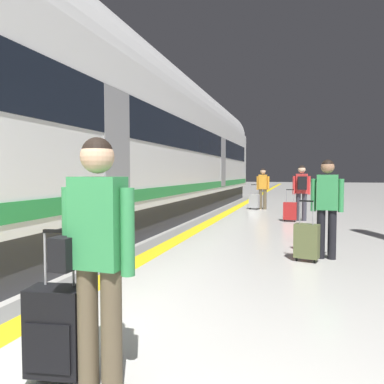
# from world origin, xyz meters

# --- Properties ---
(safety_line_strip) EXTENTS (0.36, 80.00, 0.01)m
(safety_line_strip) POSITION_xyz_m (-0.85, 10.00, 0.00)
(safety_line_strip) COLOR yellow
(safety_line_strip) RESTS_ON ground
(tactile_edge_band) EXTENTS (0.51, 80.00, 0.01)m
(tactile_edge_band) POSITION_xyz_m (-1.12, 10.00, 0.00)
(tactile_edge_band) COLOR slate
(tactile_edge_band) RESTS_ON ground
(high_speed_train) EXTENTS (2.94, 27.17, 4.97)m
(high_speed_train) POSITION_xyz_m (-2.85, 8.76, 2.50)
(high_speed_train) COLOR #38383D
(high_speed_train) RESTS_ON ground
(traveller_foreground) EXTENTS (0.53, 0.28, 1.67)m
(traveller_foreground) POSITION_xyz_m (0.42, 0.86, 0.97)
(traveller_foreground) COLOR brown
(traveller_foreground) RESTS_ON ground
(rolling_suitcase_foreground) EXTENTS (0.41, 0.29, 1.05)m
(rolling_suitcase_foreground) POSITION_xyz_m (0.08, 0.88, 0.36)
(rolling_suitcase_foreground) COLOR black
(rolling_suitcase_foreground) RESTS_ON ground
(passenger_near) EXTENTS (0.52, 0.22, 1.67)m
(passenger_near) POSITION_xyz_m (2.12, 5.27, 0.97)
(passenger_near) COLOR black
(passenger_near) RESTS_ON ground
(suitcase_near) EXTENTS (0.42, 0.31, 1.00)m
(suitcase_near) POSITION_xyz_m (1.80, 4.97, 0.34)
(suitcase_near) COLOR #596038
(suitcase_near) RESTS_ON ground
(passenger_mid) EXTENTS (0.52, 0.35, 1.68)m
(passenger_mid) POSITION_xyz_m (1.74, 10.26, 0.99)
(passenger_mid) COLOR #383842
(passenger_mid) RESTS_ON ground
(suitcase_mid) EXTENTS (0.40, 0.26, 0.97)m
(suitcase_mid) POSITION_xyz_m (1.41, 9.99, 0.32)
(suitcase_mid) COLOR #A51E1E
(suitcase_mid) RESTS_ON ground
(passenger_far) EXTENTS (0.51, 0.21, 1.63)m
(passenger_far) POSITION_xyz_m (0.27, 13.53, 0.94)
(passenger_far) COLOR brown
(passenger_far) RESTS_ON ground
(suitcase_far) EXTENTS (0.42, 0.31, 1.00)m
(suitcase_far) POSITION_xyz_m (-0.05, 13.40, 0.33)
(suitcase_far) COLOR #9E9EA3
(suitcase_far) RESTS_ON ground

